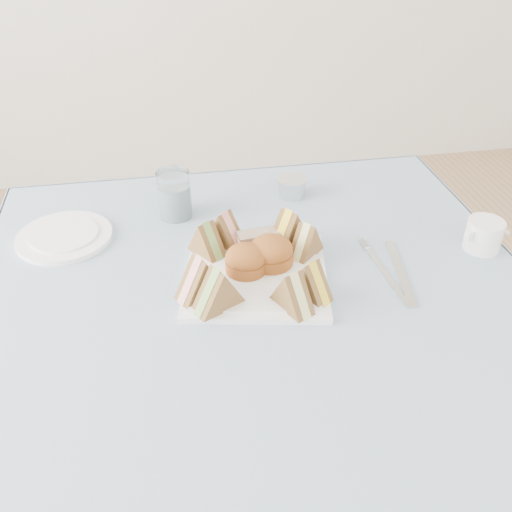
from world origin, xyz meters
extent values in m
cube|color=brown|center=(0.00, 0.00, 0.37)|extent=(0.90, 0.90, 0.74)
cube|color=#9DB8CD|center=(0.00, 0.00, 0.74)|extent=(1.02, 1.02, 0.01)
cube|color=white|center=(0.00, 0.06, 0.75)|extent=(0.30, 0.30, 0.01)
cylinder|color=#97581D|center=(-0.01, 0.07, 0.78)|extent=(0.09, 0.09, 0.05)
cylinder|color=#97581D|center=(0.03, 0.08, 0.79)|extent=(0.10, 0.10, 0.06)
cube|color=tan|center=(0.02, 0.14, 0.78)|extent=(0.09, 0.04, 0.04)
cylinder|color=white|center=(-0.36, 0.26, 0.75)|extent=(0.21, 0.21, 0.01)
cylinder|color=white|center=(-0.13, 0.31, 0.80)|extent=(0.09, 0.09, 0.10)
cylinder|color=silver|center=(0.14, 0.36, 0.77)|extent=(0.08, 0.08, 0.04)
cube|color=silver|center=(0.27, 0.03, 0.75)|extent=(0.05, 0.21, 0.00)
cube|color=silver|center=(0.24, 0.02, 0.75)|extent=(0.02, 0.19, 0.00)
cylinder|color=white|center=(0.46, 0.08, 0.78)|extent=(0.09, 0.09, 0.06)
camera|label=1|loc=(-0.15, -0.77, 1.38)|focal=40.00mm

